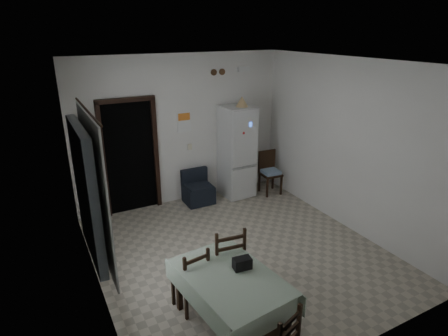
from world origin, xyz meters
TOP-DOWN VIEW (x-y plane):
  - ground at (0.00, 0.00)m, footprint 4.50×4.50m
  - ceiling at (0.00, 0.00)m, footprint 4.20×4.50m
  - wall_back at (0.00, 2.25)m, footprint 4.20×0.02m
  - wall_front at (0.00, -2.25)m, footprint 4.20×0.02m
  - wall_left at (-2.10, 0.00)m, footprint 0.02×4.50m
  - wall_right at (2.10, 0.00)m, footprint 0.02×4.50m
  - doorway at (-1.05, 2.45)m, footprint 1.06×0.52m
  - window_recess at (-2.15, -0.20)m, footprint 0.10×1.20m
  - curtain at (-2.04, -0.20)m, footprint 0.02×1.45m
  - curtain_rod at (-2.03, -0.20)m, footprint 0.02×1.60m
  - calendar at (0.05, 2.24)m, footprint 0.28×0.02m
  - calendar_image at (0.05, 2.23)m, footprint 0.24×0.01m
  - light_switch at (0.15, 2.24)m, footprint 0.08×0.02m
  - vent_left at (0.70, 2.23)m, footprint 0.12×0.03m
  - vent_right at (0.88, 2.23)m, footprint 0.12×0.03m
  - emergency_light at (1.35, 2.21)m, footprint 0.25×0.07m
  - fridge at (1.06, 1.93)m, footprint 0.63×0.63m
  - tan_cone at (1.11, 1.84)m, footprint 0.27×0.27m
  - navy_seat at (0.18, 1.93)m, footprint 0.56×0.54m
  - corner_chair at (1.72, 1.64)m, footprint 0.42×0.42m
  - dining_table at (-0.88, -1.31)m, footprint 1.05×1.46m
  - black_bag at (-0.69, -1.25)m, footprint 0.22×0.15m
  - dining_chair_far_left at (-1.16, -0.79)m, footprint 0.43×0.43m
  - dining_chair_far_right at (-0.62, -0.71)m, footprint 0.48×0.48m

SIDE VIEW (x-z plane):
  - ground at x=0.00m, z-range 0.00..0.00m
  - navy_seat at x=0.18m, z-range 0.00..0.67m
  - dining_table at x=-0.88m, z-range 0.00..0.71m
  - dining_chair_far_left at x=-1.16m, z-range 0.00..0.88m
  - corner_chair at x=1.72m, z-range 0.00..0.91m
  - dining_chair_far_right at x=-0.62m, z-range 0.00..1.00m
  - black_bag at x=-0.69m, z-range 0.71..0.85m
  - fridge at x=1.06m, z-range 0.00..1.89m
  - doorway at x=-1.05m, z-range -0.05..2.17m
  - light_switch at x=0.15m, z-range 1.04..1.16m
  - wall_back at x=0.00m, z-range 0.00..2.90m
  - wall_front at x=0.00m, z-range 0.00..2.90m
  - wall_left at x=-2.10m, z-range 0.00..2.90m
  - wall_right at x=2.10m, z-range 0.00..2.90m
  - window_recess at x=-2.15m, z-range 0.75..2.35m
  - curtain at x=-2.04m, z-range 0.62..2.48m
  - calendar at x=0.05m, z-range 1.42..1.82m
  - calendar_image at x=0.05m, z-range 1.65..1.79m
  - tan_cone at x=1.11m, z-range 1.89..2.08m
  - curtain_rod at x=-2.03m, z-range 2.49..2.51m
  - vent_left at x=0.70m, z-range 2.46..2.58m
  - vent_right at x=0.88m, z-range 2.46..2.58m
  - emergency_light at x=1.35m, z-range 2.50..2.59m
  - ceiling at x=0.00m, z-range 2.89..2.91m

